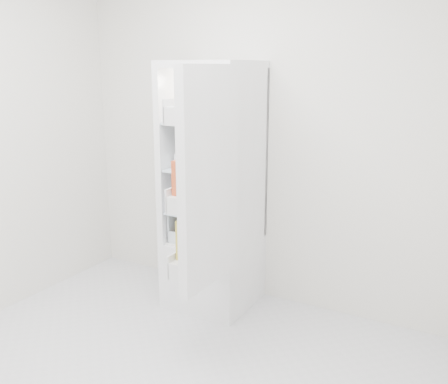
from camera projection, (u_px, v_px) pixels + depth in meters
The scene contains 21 objects.
room_walls at pixel (119, 103), 2.36m from camera, with size 3.02×3.02×2.61m.
refrigerator at pixel (216, 217), 3.73m from camera, with size 0.60×0.60×1.80m.
shelf_low at pixel (212, 209), 3.66m from camera, with size 0.49×0.53×0.01m, color silver.
shelf_mid at pixel (212, 168), 3.59m from camera, with size 0.49×0.53×0.01m, color silver.
shelf_top at pixel (211, 122), 3.51m from camera, with size 0.49×0.53×0.01m, color silver.
crisper_left at pixel (198, 224), 3.75m from camera, with size 0.23×0.46×0.22m, color silver, non-canonical shape.
crisper_right at pixel (226, 229), 3.64m from camera, with size 0.23×0.46×0.22m, color silver, non-canonical shape.
condiment_jars at pixel (206, 116), 3.45m from camera, with size 0.46×0.34×0.08m.
squeeze_bottle at pixel (240, 108), 3.53m from camera, with size 0.05×0.05×0.18m, color silver.
tub_white at pixel (188, 160), 3.61m from camera, with size 0.15×0.15×0.09m, color white.
tub_cream at pixel (204, 165), 3.48m from camera, with size 0.11×0.11×0.07m, color beige.
tin_red at pixel (230, 165), 3.48m from camera, with size 0.10×0.10×0.07m, color red.
foil_tray at pixel (213, 159), 3.78m from camera, with size 0.16×0.12×0.04m, color white.
tub_green at pixel (240, 161), 3.59m from camera, with size 0.11×0.15×0.08m, color #43945D.
red_cabbage at pixel (217, 195), 3.70m from camera, with size 0.16×0.16×0.16m, color #501D56.
bell_pepper at pixel (204, 205), 3.55m from camera, with size 0.11×0.11×0.11m, color red.
mushroom_bowl at pixel (190, 202), 3.69m from camera, with size 0.16×0.16×0.07m, color #95BBDE.
salad_bag at pixel (217, 208), 3.47m from camera, with size 0.11×0.11×0.11m, color #A3B789.
citrus_pile at pixel (192, 228), 3.71m from camera, with size 0.20×0.24×0.16m.
veg_pile at pixel (227, 235), 3.64m from camera, with size 0.16×0.30×0.10m.
fridge_door at pixel (205, 183), 2.95m from camera, with size 0.17×0.60×1.30m.
Camera 1 is at (1.61, -1.83, 1.76)m, focal length 40.00 mm.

